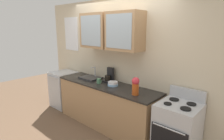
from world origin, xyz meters
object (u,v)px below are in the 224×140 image
(stove_range, at_px, (177,131))
(bowl_stack, at_px, (113,84))
(dishwasher, at_px, (64,89))
(coffee_maker, at_px, (109,76))
(vase, at_px, (135,85))
(cup_near_sink, at_px, (99,81))
(sink_faucet, at_px, (91,78))

(stove_range, xyz_separation_m, bowl_stack, (-1.32, 0.01, 0.48))
(stove_range, xyz_separation_m, dishwasher, (-2.97, -0.00, -0.01))
(bowl_stack, xyz_separation_m, dishwasher, (-1.65, -0.02, -0.48))
(bowl_stack, xyz_separation_m, coffee_maker, (-0.24, 0.16, 0.07))
(bowl_stack, relative_size, coffee_maker, 0.68)
(vase, height_order, coffee_maker, vase)
(cup_near_sink, xyz_separation_m, dishwasher, (-1.34, 0.06, -0.49))
(sink_faucet, xyz_separation_m, vase, (1.31, -0.17, 0.14))
(coffee_maker, bearing_deg, cup_near_sink, -105.28)
(stove_range, relative_size, cup_near_sink, 8.94)
(sink_faucet, relative_size, coffee_maker, 1.49)
(sink_faucet, relative_size, cup_near_sink, 3.60)
(sink_faucet, distance_m, dishwasher, 1.06)
(dishwasher, bearing_deg, coffee_maker, 7.24)
(sink_faucet, distance_m, coffee_maker, 0.48)
(dishwasher, height_order, coffee_maker, coffee_maker)
(coffee_maker, bearing_deg, bowl_stack, -33.26)
(cup_near_sink, xyz_separation_m, coffee_maker, (0.06, 0.24, 0.06))
(cup_near_sink, bearing_deg, vase, -2.48)
(cup_near_sink, height_order, coffee_maker, coffee_maker)
(stove_range, bearing_deg, coffee_maker, 173.62)
(stove_range, distance_m, dishwasher, 2.97)
(stove_range, height_order, vase, vase)
(cup_near_sink, bearing_deg, dishwasher, 177.59)
(bowl_stack, distance_m, coffee_maker, 0.30)
(vase, relative_size, dishwasher, 0.34)
(vase, bearing_deg, cup_near_sink, 177.52)
(sink_faucet, bearing_deg, vase, -7.44)
(stove_range, relative_size, vase, 3.58)
(vase, relative_size, coffee_maker, 1.03)
(dishwasher, bearing_deg, stove_range, 0.09)
(stove_range, distance_m, cup_near_sink, 1.70)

